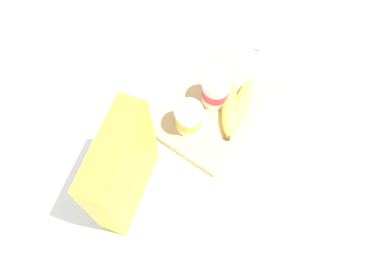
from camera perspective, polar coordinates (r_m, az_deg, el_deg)
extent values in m
plane|color=white|center=(1.06, 3.12, 2.42)|extent=(2.40, 2.40, 0.00)
cube|color=tan|center=(1.05, 3.14, 2.67)|extent=(0.30, 0.20, 0.02)
cube|color=yellow|center=(0.86, -9.52, -5.75)|extent=(0.21, 0.11, 0.28)
cylinder|color=white|center=(0.98, -0.44, 1.28)|extent=(0.06, 0.06, 0.08)
cylinder|color=gold|center=(0.98, -0.44, 1.28)|extent=(0.06, 0.06, 0.03)
cylinder|color=silver|center=(0.94, -0.46, 2.37)|extent=(0.07, 0.07, 0.00)
cylinder|color=white|center=(1.01, 3.23, 5.15)|extent=(0.07, 0.07, 0.09)
cylinder|color=#DB384C|center=(1.01, 3.23, 5.15)|extent=(0.07, 0.07, 0.03)
cylinder|color=silver|center=(0.97, 3.37, 6.47)|extent=(0.07, 0.07, 0.00)
ellipsoid|color=#E2DA47|center=(1.02, 6.51, 2.81)|extent=(0.17, 0.07, 0.03)
ellipsoid|color=#E2DA47|center=(1.02, 5.12, 2.90)|extent=(0.15, 0.11, 0.03)
cylinder|color=brown|center=(1.00, 4.91, -1.25)|extent=(0.01, 0.01, 0.02)
cylinder|color=silver|center=(1.16, 6.27, 11.19)|extent=(0.06, 0.10, 0.01)
ellipsoid|color=silver|center=(1.16, 9.29, 10.88)|extent=(0.04, 0.04, 0.01)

